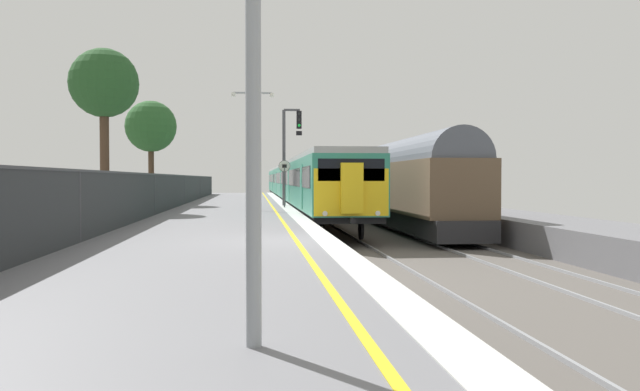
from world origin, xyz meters
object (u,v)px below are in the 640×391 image
at_px(commuter_train_at_platform, 295,182).
at_px(speed_limit_sign, 284,177).
at_px(platform_lamp_near, 253,8).
at_px(background_tree_centre, 105,86).
at_px(background_tree_left, 150,128).
at_px(freight_train_adjacent_track, 344,180).
at_px(platform_lamp_mid, 253,140).
at_px(signal_gantry, 289,146).

relative_size(commuter_train_at_platform, speed_limit_sign, 25.54).
distance_m(speed_limit_sign, platform_lamp_near, 28.33).
bearing_deg(background_tree_centre, background_tree_left, 83.46).
distance_m(commuter_train_at_platform, background_tree_left, 18.10).
bearing_deg(speed_limit_sign, background_tree_left, 146.60).
bearing_deg(commuter_train_at_platform, freight_train_adjacent_track, -13.65).
xyz_separation_m(speed_limit_sign, background_tree_left, (-7.63, 5.03, 2.90)).
height_order(commuter_train_at_platform, platform_lamp_mid, platform_lamp_mid).
bearing_deg(background_tree_left, speed_limit_sign, -33.40).
xyz_separation_m(commuter_train_at_platform, platform_lamp_near, (-3.48, -48.36, 1.74)).
relative_size(freight_train_adjacent_track, background_tree_left, 10.29).
bearing_deg(commuter_train_at_platform, background_tree_left, -122.16).
relative_size(signal_gantry, background_tree_left, 0.89).
bearing_deg(platform_lamp_near, platform_lamp_mid, 90.00).
height_order(freight_train_adjacent_track, platform_lamp_near, platform_lamp_near).
relative_size(platform_lamp_mid, background_tree_left, 0.93).
distance_m(commuter_train_at_platform, signal_gantry, 17.68).
bearing_deg(background_tree_centre, platform_lamp_mid, -4.35).
bearing_deg(speed_limit_sign, freight_train_adjacent_track, 73.00).
bearing_deg(platform_lamp_near, freight_train_adjacent_track, 81.02).
xyz_separation_m(platform_lamp_near, platform_lamp_mid, (-0.00, 25.15, 0.32)).
relative_size(commuter_train_at_platform, background_tree_left, 10.37).
bearing_deg(platform_lamp_near, commuter_train_at_platform, 85.88).
relative_size(speed_limit_sign, background_tree_centre, 0.32).
xyz_separation_m(signal_gantry, background_tree_left, (-7.99, 2.41, 1.11)).
relative_size(freight_train_adjacent_track, speed_limit_sign, 25.33).
height_order(freight_train_adjacent_track, speed_limit_sign, freight_train_adjacent_track).
distance_m(platform_lamp_mid, background_tree_left, 10.17).
bearing_deg(platform_lamp_mid, background_tree_left, 126.40).
bearing_deg(background_tree_left, platform_lamp_near, -79.79).
bearing_deg(freight_train_adjacent_track, background_tree_centre, -123.47).
height_order(freight_train_adjacent_track, platform_lamp_mid, platform_lamp_mid).
relative_size(speed_limit_sign, platform_lamp_near, 0.49).
relative_size(commuter_train_at_platform, platform_lamp_mid, 11.15).
distance_m(freight_train_adjacent_track, background_tree_centre, 26.40).
bearing_deg(platform_lamp_mid, signal_gantry, 70.76).
distance_m(platform_lamp_near, background_tree_centre, 26.72).
relative_size(signal_gantry, speed_limit_sign, 2.20).
height_order(platform_lamp_near, background_tree_centre, background_tree_centre).
bearing_deg(speed_limit_sign, background_tree_centre, -163.16).
bearing_deg(platform_lamp_mid, background_tree_centre, 175.65).
bearing_deg(commuter_train_at_platform, platform_lamp_near, -94.12).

